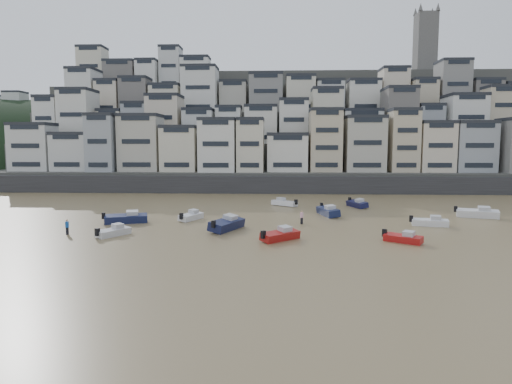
{
  "coord_description": "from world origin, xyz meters",
  "views": [
    {
      "loc": [
        9.21,
        -27.85,
        10.27
      ],
      "look_at": [
        6.53,
        30.0,
        4.0
      ],
      "focal_mm": 32.0,
      "sensor_mm": 36.0,
      "label": 1
    }
  ],
  "objects_px": {
    "boat_j": "(113,231)",
    "person_pink": "(302,217)",
    "boat_i": "(357,203)",
    "boat_c": "(227,223)",
    "boat_f": "(191,215)",
    "boat_h": "(284,202)",
    "boat_e": "(328,210)",
    "boat_k": "(126,217)",
    "person_blue": "(67,227)",
    "boat_d": "(430,221)",
    "boat_b": "(403,237)",
    "boat_a": "(280,234)",
    "boat_g": "(477,212)"
  },
  "relations": [
    {
      "from": "boat_c",
      "to": "person_pink",
      "type": "height_order",
      "value": "person_pink"
    },
    {
      "from": "boat_g",
      "to": "person_blue",
      "type": "height_order",
      "value": "person_blue"
    },
    {
      "from": "boat_f",
      "to": "boat_h",
      "type": "xyz_separation_m",
      "value": [
        12.68,
        14.33,
        0.03
      ]
    },
    {
      "from": "boat_f",
      "to": "boat_g",
      "type": "bearing_deg",
      "value": -61.16
    },
    {
      "from": "boat_k",
      "to": "person_blue",
      "type": "height_order",
      "value": "person_blue"
    },
    {
      "from": "boat_a",
      "to": "boat_c",
      "type": "distance_m",
      "value": 8.31
    },
    {
      "from": "person_blue",
      "to": "boat_j",
      "type": "bearing_deg",
      "value": -4.55
    },
    {
      "from": "boat_g",
      "to": "boat_a",
      "type": "bearing_deg",
      "value": -130.92
    },
    {
      "from": "boat_e",
      "to": "person_blue",
      "type": "relative_size",
      "value": 3.37
    },
    {
      "from": "boat_d",
      "to": "boat_j",
      "type": "distance_m",
      "value": 37.86
    },
    {
      "from": "boat_d",
      "to": "person_pink",
      "type": "relative_size",
      "value": 2.71
    },
    {
      "from": "boat_i",
      "to": "boat_c",
      "type": "bearing_deg",
      "value": -63.99
    },
    {
      "from": "boat_h",
      "to": "person_blue",
      "type": "xyz_separation_m",
      "value": [
        -24.73,
        -24.66,
        0.21
      ]
    },
    {
      "from": "boat_d",
      "to": "person_pink",
      "type": "xyz_separation_m",
      "value": [
        -15.83,
        0.56,
        0.23
      ]
    },
    {
      "from": "boat_k",
      "to": "person_pink",
      "type": "relative_size",
      "value": 3.34
    },
    {
      "from": "boat_f",
      "to": "boat_h",
      "type": "bearing_deg",
      "value": -18.21
    },
    {
      "from": "boat_e",
      "to": "boat_h",
      "type": "xyz_separation_m",
      "value": [
        -6.02,
        9.65,
        -0.14
      ]
    },
    {
      "from": "boat_c",
      "to": "boat_h",
      "type": "bearing_deg",
      "value": 5.36
    },
    {
      "from": "boat_j",
      "to": "person_pink",
      "type": "distance_m",
      "value": 22.81
    },
    {
      "from": "boat_b",
      "to": "person_blue",
      "type": "distance_m",
      "value": 36.63
    },
    {
      "from": "boat_b",
      "to": "person_pink",
      "type": "relative_size",
      "value": 2.44
    },
    {
      "from": "boat_f",
      "to": "boat_h",
      "type": "height_order",
      "value": "boat_h"
    },
    {
      "from": "boat_a",
      "to": "boat_d",
      "type": "xyz_separation_m",
      "value": [
        18.61,
        9.23,
        -0.04
      ]
    },
    {
      "from": "boat_j",
      "to": "person_blue",
      "type": "height_order",
      "value": "person_blue"
    },
    {
      "from": "boat_h",
      "to": "boat_j",
      "type": "height_order",
      "value": "boat_h"
    },
    {
      "from": "boat_h",
      "to": "boat_i",
      "type": "height_order",
      "value": "boat_i"
    },
    {
      "from": "boat_f",
      "to": "person_blue",
      "type": "height_order",
      "value": "person_blue"
    },
    {
      "from": "person_pink",
      "to": "boat_h",
      "type": "bearing_deg",
      "value": 96.53
    },
    {
      "from": "person_blue",
      "to": "boat_a",
      "type": "bearing_deg",
      "value": -4.52
    },
    {
      "from": "boat_d",
      "to": "boat_g",
      "type": "bearing_deg",
      "value": 50.11
    },
    {
      "from": "boat_b",
      "to": "boat_f",
      "type": "xyz_separation_m",
      "value": [
        -24.51,
        12.7,
        0.05
      ]
    },
    {
      "from": "boat_f",
      "to": "boat_c",
      "type": "bearing_deg",
      "value": -117.31
    },
    {
      "from": "boat_h",
      "to": "boat_i",
      "type": "xyz_separation_m",
      "value": [
        11.59,
        -1.07,
        0.02
      ]
    },
    {
      "from": "boat_i",
      "to": "boat_f",
      "type": "bearing_deg",
      "value": -82.27
    },
    {
      "from": "boat_c",
      "to": "boat_i",
      "type": "distance_m",
      "value": 27.42
    },
    {
      "from": "boat_a",
      "to": "boat_i",
      "type": "xyz_separation_m",
      "value": [
        12.45,
        25.48,
        -0.01
      ]
    },
    {
      "from": "boat_c",
      "to": "person_blue",
      "type": "distance_m",
      "value": 17.96
    },
    {
      "from": "boat_c",
      "to": "person_blue",
      "type": "height_order",
      "value": "person_blue"
    },
    {
      "from": "boat_d",
      "to": "boat_k",
      "type": "xyz_separation_m",
      "value": [
        -38.32,
        0.27,
        0.15
      ]
    },
    {
      "from": "boat_g",
      "to": "boat_b",
      "type": "bearing_deg",
      "value": -112.8
    },
    {
      "from": "boat_h",
      "to": "boat_i",
      "type": "bearing_deg",
      "value": -148.04
    },
    {
      "from": "boat_b",
      "to": "boat_g",
      "type": "distance_m",
      "value": 22.02
    },
    {
      "from": "boat_g",
      "to": "boat_d",
      "type": "bearing_deg",
      "value": -123.29
    },
    {
      "from": "boat_d",
      "to": "boat_f",
      "type": "distance_m",
      "value": 30.58
    },
    {
      "from": "boat_g",
      "to": "person_pink",
      "type": "distance_m",
      "value": 25.26
    },
    {
      "from": "boat_c",
      "to": "boat_k",
      "type": "bearing_deg",
      "value": 97.25
    },
    {
      "from": "boat_d",
      "to": "boat_k",
      "type": "bearing_deg",
      "value": -168.34
    },
    {
      "from": "boat_b",
      "to": "boat_k",
      "type": "distance_m",
      "value": 33.9
    },
    {
      "from": "boat_b",
      "to": "person_blue",
      "type": "xyz_separation_m",
      "value": [
        -36.55,
        2.38,
        0.29
      ]
    },
    {
      "from": "boat_a",
      "to": "person_pink",
      "type": "height_order",
      "value": "person_pink"
    }
  ]
}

